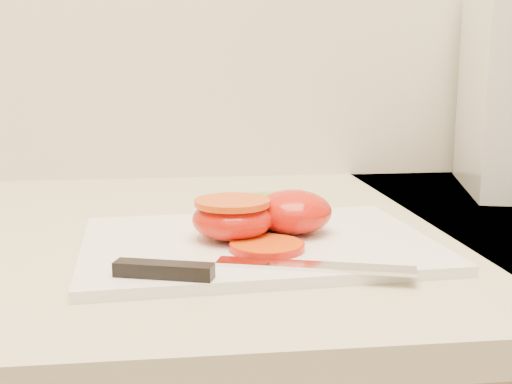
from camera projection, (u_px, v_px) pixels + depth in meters
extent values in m
cube|color=#C0B696|center=(280.00, 237.00, 0.73)|extent=(3.92, 0.65, 0.03)
cube|color=white|center=(257.00, 244.00, 0.63)|extent=(0.35, 0.26, 0.01)
ellipsoid|color=red|center=(293.00, 212.00, 0.65)|extent=(0.08, 0.08, 0.04)
ellipsoid|color=red|center=(232.00, 219.00, 0.62)|extent=(0.08, 0.08, 0.04)
cylinder|color=red|center=(232.00, 202.00, 0.62)|extent=(0.07, 0.07, 0.01)
cylinder|color=orange|center=(267.00, 246.00, 0.59)|extent=(0.07, 0.07, 0.01)
ellipsoid|color=#88AF2E|center=(269.00, 209.00, 0.70)|extent=(0.13, 0.14, 0.02)
cube|color=silver|center=(315.00, 266.00, 0.54)|extent=(0.17, 0.07, 0.00)
cube|color=black|center=(164.00, 270.00, 0.51)|extent=(0.08, 0.04, 0.01)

